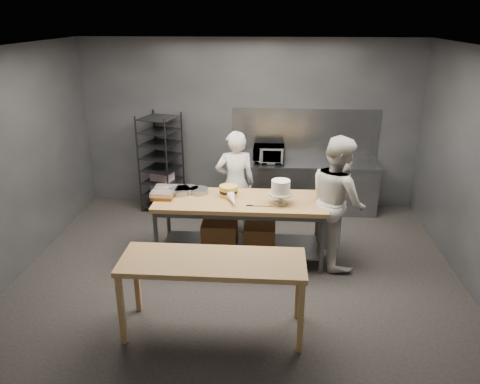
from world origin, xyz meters
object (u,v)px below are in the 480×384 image
object	(u,v)px
work_table	(239,222)
speed_rack	(161,164)
near_counter	(213,267)
chef_right	(337,201)
microwave	(269,154)
layer_cake	(229,191)
chef_behind	(235,184)
frosted_cake_stand	(281,189)

from	to	relation	value
work_table	speed_rack	world-z (taller)	speed_rack
near_counter	chef_right	distance (m)	2.30
speed_rack	microwave	size ratio (longest dim) A/B	3.23
work_table	layer_cake	distance (m)	0.47
speed_rack	chef_behind	size ratio (longest dim) A/B	1.02
microwave	chef_right	bearing A→B (deg)	-61.93
work_table	frosted_cake_stand	xyz separation A→B (m)	(0.58, -0.12, 0.57)
chef_behind	layer_cake	xyz separation A→B (m)	(-0.04, -0.72, 0.15)
chef_behind	chef_right	bearing A→B (deg)	140.84
work_table	near_counter	size ratio (longest dim) A/B	1.20
near_counter	chef_behind	xyz separation A→B (m)	(0.04, 2.53, 0.04)
layer_cake	chef_behind	bearing A→B (deg)	86.97
speed_rack	layer_cake	size ratio (longest dim) A/B	6.74
microwave	layer_cake	distance (m)	1.83
chef_right	near_counter	bearing A→B (deg)	119.67
near_counter	chef_right	size ratio (longest dim) A/B	1.07
work_table	speed_rack	size ratio (longest dim) A/B	1.37
speed_rack	frosted_cake_stand	bearing A→B (deg)	-42.03
work_table	speed_rack	distance (m)	2.35
speed_rack	layer_cake	xyz separation A→B (m)	(1.36, -1.66, 0.14)
speed_rack	chef_right	xyz separation A→B (m)	(2.90, -1.76, 0.07)
chef_behind	frosted_cake_stand	world-z (taller)	chef_behind
work_table	microwave	distance (m)	1.95
frosted_cake_stand	near_counter	bearing A→B (deg)	-115.06
layer_cake	speed_rack	bearing A→B (deg)	129.38
work_table	microwave	size ratio (longest dim) A/B	4.43
chef_behind	layer_cake	size ratio (longest dim) A/B	6.58
chef_behind	chef_right	world-z (taller)	chef_right
chef_right	microwave	size ratio (longest dim) A/B	3.43
chef_behind	microwave	distance (m)	1.16
chef_behind	layer_cake	bearing A→B (deg)	76.46
speed_rack	chef_behind	world-z (taller)	speed_rack
microwave	work_table	bearing A→B (deg)	-102.03
near_counter	chef_behind	size ratio (longest dim) A/B	1.17
work_table	speed_rack	xyz separation A→B (m)	(-1.52, 1.77, 0.28)
speed_rack	frosted_cake_stand	xyz separation A→B (m)	(2.10, -1.89, 0.28)
near_counter	speed_rack	world-z (taller)	speed_rack
work_table	frosted_cake_stand	bearing A→B (deg)	-11.68
microwave	frosted_cake_stand	bearing A→B (deg)	-84.60
work_table	layer_cake	bearing A→B (deg)	144.39
work_table	frosted_cake_stand	distance (m)	0.82
near_counter	layer_cake	xyz separation A→B (m)	(0.00, 1.81, 0.19)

